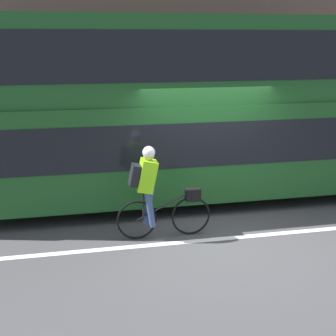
% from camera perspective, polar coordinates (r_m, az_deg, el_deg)
% --- Properties ---
extents(ground_plane, '(80.00, 80.00, 0.00)m').
position_cam_1_polar(ground_plane, '(8.41, 6.29, -8.10)').
color(ground_plane, '#424244').
extents(road_center_line, '(50.00, 0.14, 0.01)m').
position_cam_1_polar(road_center_line, '(8.26, 6.67, -8.54)').
color(road_center_line, silver).
rests_on(road_center_line, ground_plane).
extents(sidewalk_curb, '(60.00, 1.88, 0.11)m').
position_cam_1_polar(sidewalk_curb, '(12.84, -0.50, 0.59)').
color(sidewalk_curb, gray).
rests_on(sidewalk_curb, ground_plane).
extents(building_facade, '(60.00, 0.30, 6.41)m').
position_cam_1_polar(building_facade, '(13.49, -1.50, 14.82)').
color(building_facade, brown).
rests_on(building_facade, ground_plane).
extents(bus, '(9.05, 2.46, 3.78)m').
position_cam_1_polar(bus, '(9.71, 1.44, 7.97)').
color(bus, black).
rests_on(bus, ground_plane).
extents(cyclist_on_bike, '(1.66, 0.32, 1.64)m').
position_cam_1_polar(cyclist_on_bike, '(7.95, -1.72, -2.63)').
color(cyclist_on_bike, black).
rests_on(cyclist_on_bike, ground_plane).
extents(trash_bin, '(0.45, 0.45, 0.97)m').
position_cam_1_polar(trash_bin, '(14.36, 18.62, 3.58)').
color(trash_bin, '#515156').
rests_on(trash_bin, sidewalk_curb).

